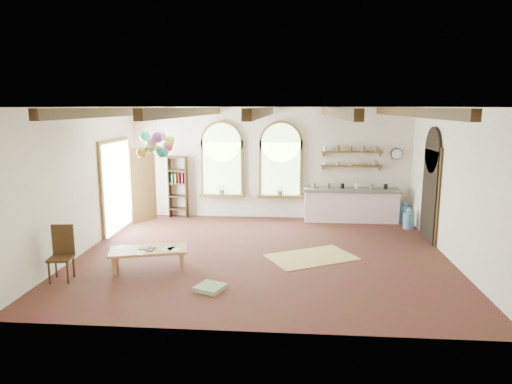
# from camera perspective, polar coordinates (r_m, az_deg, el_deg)

# --- Properties ---
(floor) EXTENTS (8.00, 8.00, 0.00)m
(floor) POSITION_cam_1_polar(r_m,az_deg,el_deg) (10.14, 0.80, -7.84)
(floor) COLOR #4C1F20
(floor) RESTS_ON ground
(ceiling_beams) EXTENTS (6.20, 6.80, 0.18)m
(ceiling_beams) POSITION_cam_1_polar(r_m,az_deg,el_deg) (9.62, 0.85, 9.96)
(ceiling_beams) COLOR #3B2912
(ceiling_beams) RESTS_ON ceiling
(window_left) EXTENTS (1.30, 0.28, 2.20)m
(window_left) POSITION_cam_1_polar(r_m,az_deg,el_deg) (13.27, -4.25, 3.77)
(window_left) COLOR brown
(window_left) RESTS_ON floor
(window_right) EXTENTS (1.30, 0.28, 2.20)m
(window_right) POSITION_cam_1_polar(r_m,az_deg,el_deg) (13.12, 3.12, 3.70)
(window_right) COLOR brown
(window_right) RESTS_ON floor
(left_doorway) EXTENTS (0.10, 1.90, 2.50)m
(left_doorway) POSITION_cam_1_polar(r_m,az_deg,el_deg) (12.45, -17.06, 0.63)
(left_doorway) COLOR brown
(left_doorway) RESTS_ON floor
(right_doorway) EXTENTS (0.10, 1.30, 2.40)m
(right_doorway) POSITION_cam_1_polar(r_m,az_deg,el_deg) (11.78, 20.88, -0.41)
(right_doorway) COLOR black
(right_doorway) RESTS_ON floor
(kitchen_counter) EXTENTS (2.68, 0.62, 0.94)m
(kitchen_counter) POSITION_cam_1_polar(r_m,az_deg,el_deg) (13.19, 11.76, -1.56)
(kitchen_counter) COLOR white
(kitchen_counter) RESTS_ON floor
(wall_shelf_lower) EXTENTS (1.70, 0.24, 0.04)m
(wall_shelf_lower) POSITION_cam_1_polar(r_m,az_deg,el_deg) (13.19, 11.84, 3.17)
(wall_shelf_lower) COLOR brown
(wall_shelf_lower) RESTS_ON wall_back
(wall_shelf_upper) EXTENTS (1.70, 0.24, 0.04)m
(wall_shelf_upper) POSITION_cam_1_polar(r_m,az_deg,el_deg) (13.15, 11.91, 4.90)
(wall_shelf_upper) COLOR brown
(wall_shelf_upper) RESTS_ON wall_back
(wall_clock) EXTENTS (0.32, 0.04, 0.32)m
(wall_clock) POSITION_cam_1_polar(r_m,az_deg,el_deg) (13.44, 17.17, 4.56)
(wall_clock) COLOR black
(wall_clock) RESTS_ON wall_back
(bookshelf) EXTENTS (0.53, 0.32, 1.80)m
(bookshelf) POSITION_cam_1_polar(r_m,az_deg,el_deg) (13.54, -9.73, 0.65)
(bookshelf) COLOR #3B2912
(bookshelf) RESTS_ON floor
(coffee_table) EXTENTS (1.63, 1.06, 0.43)m
(coffee_table) POSITION_cam_1_polar(r_m,az_deg,el_deg) (9.39, -13.28, -7.22)
(coffee_table) COLOR tan
(coffee_table) RESTS_ON floor
(side_chair) EXTENTS (0.46, 0.46, 1.04)m
(side_chair) POSITION_cam_1_polar(r_m,az_deg,el_deg) (9.38, -23.11, -8.35)
(side_chair) COLOR #3B2912
(side_chair) RESTS_ON floor
(floor_mat) EXTENTS (2.12, 1.84, 0.02)m
(floor_mat) POSITION_cam_1_polar(r_m,az_deg,el_deg) (10.02, 6.95, -8.09)
(floor_mat) COLOR tan
(floor_mat) RESTS_ON floor
(floor_cushion) EXTENTS (0.61, 0.61, 0.08)m
(floor_cushion) POSITION_cam_1_polar(r_m,az_deg,el_deg) (8.33, -5.76, -11.80)
(floor_cushion) COLOR gray
(floor_cushion) RESTS_ON floor
(water_jug_a) EXTENTS (0.29, 0.29, 0.56)m
(water_jug_a) POSITION_cam_1_polar(r_m,az_deg,el_deg) (12.84, 18.54, -3.30)
(water_jug_a) COLOR #518AAE
(water_jug_a) RESTS_ON floor
(water_jug_b) EXTENTS (0.31, 0.31, 0.60)m
(water_jug_b) POSITION_cam_1_polar(r_m,az_deg,el_deg) (13.52, 18.14, -2.52)
(water_jug_b) COLOR #518AAE
(water_jug_b) RESTS_ON floor
(balloon_cluster) EXTENTS (0.81, 0.85, 1.15)m
(balloon_cluster) POSITION_cam_1_polar(r_m,az_deg,el_deg) (10.90, -12.37, 5.78)
(balloon_cluster) COLOR silver
(balloon_cluster) RESTS_ON floor
(table_book) EXTENTS (0.19, 0.27, 0.02)m
(table_book) POSITION_cam_1_polar(r_m,az_deg,el_deg) (9.46, -14.29, -6.74)
(table_book) COLOR olive
(table_book) RESTS_ON coffee_table
(tablet) EXTENTS (0.18, 0.26, 0.01)m
(tablet) POSITION_cam_1_polar(r_m,az_deg,el_deg) (9.33, -13.11, -6.99)
(tablet) COLOR black
(tablet) RESTS_ON coffee_table
(potted_plant_left) EXTENTS (0.27, 0.23, 0.30)m
(potted_plant_left) POSITION_cam_1_polar(r_m,az_deg,el_deg) (13.29, -4.28, 0.36)
(potted_plant_left) COLOR #598C4C
(potted_plant_left) RESTS_ON window_left
(potted_plant_right) EXTENTS (0.27, 0.23, 0.30)m
(potted_plant_right) POSITION_cam_1_polar(r_m,az_deg,el_deg) (13.14, 3.07, 0.26)
(potted_plant_right) COLOR #598C4C
(potted_plant_right) RESTS_ON window_right
(shelf_cup_a) EXTENTS (0.12, 0.10, 0.10)m
(shelf_cup_a) POSITION_cam_1_polar(r_m,az_deg,el_deg) (13.11, 8.59, 3.53)
(shelf_cup_a) COLOR white
(shelf_cup_a) RESTS_ON wall_shelf_lower
(shelf_cup_b) EXTENTS (0.10, 0.10, 0.09)m
(shelf_cup_b) POSITION_cam_1_polar(r_m,az_deg,el_deg) (13.14, 10.12, 3.49)
(shelf_cup_b) COLOR beige
(shelf_cup_b) RESTS_ON wall_shelf_lower
(shelf_bowl_a) EXTENTS (0.22, 0.22, 0.05)m
(shelf_bowl_a) POSITION_cam_1_polar(r_m,az_deg,el_deg) (13.18, 11.63, 3.37)
(shelf_bowl_a) COLOR beige
(shelf_bowl_a) RESTS_ON wall_shelf_lower
(shelf_bowl_b) EXTENTS (0.20, 0.20, 0.06)m
(shelf_bowl_b) POSITION_cam_1_polar(r_m,az_deg,el_deg) (13.22, 13.14, 3.36)
(shelf_bowl_b) COLOR #8C664C
(shelf_bowl_b) RESTS_ON wall_shelf_lower
(shelf_vase) EXTENTS (0.18, 0.18, 0.19)m
(shelf_vase) POSITION_cam_1_polar(r_m,az_deg,el_deg) (13.27, 14.65, 3.60)
(shelf_vase) COLOR slate
(shelf_vase) RESTS_ON wall_shelf_lower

